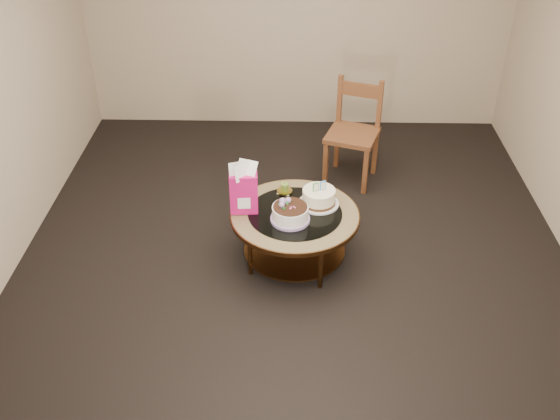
{
  "coord_description": "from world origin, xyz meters",
  "views": [
    {
      "loc": [
        -0.02,
        -4.0,
        3.25
      ],
      "look_at": [
        -0.12,
        0.02,
        0.47
      ],
      "focal_mm": 40.0,
      "sensor_mm": 36.0,
      "label": 1
    }
  ],
  "objects_px": {
    "coffee_table": "(295,221)",
    "gift_bag": "(244,188)",
    "cream_cake": "(319,197)",
    "dining_chair": "(354,132)",
    "decorated_cake": "(290,214)"
  },
  "relations": [
    {
      "from": "coffee_table",
      "to": "gift_bag",
      "type": "bearing_deg",
      "value": 177.2
    },
    {
      "from": "decorated_cake",
      "to": "cream_cake",
      "type": "bearing_deg",
      "value": 45.13
    },
    {
      "from": "coffee_table",
      "to": "decorated_cake",
      "type": "xyz_separation_m",
      "value": [
        -0.04,
        -0.1,
        0.14
      ]
    },
    {
      "from": "cream_cake",
      "to": "dining_chair",
      "type": "bearing_deg",
      "value": 47.78
    },
    {
      "from": "gift_bag",
      "to": "dining_chair",
      "type": "bearing_deg",
      "value": 49.21
    },
    {
      "from": "coffee_table",
      "to": "cream_cake",
      "type": "xyz_separation_m",
      "value": [
        0.19,
        0.12,
        0.14
      ]
    },
    {
      "from": "gift_bag",
      "to": "dining_chair",
      "type": "distance_m",
      "value": 1.6
    },
    {
      "from": "coffee_table",
      "to": "dining_chair",
      "type": "distance_m",
      "value": 1.41
    },
    {
      "from": "coffee_table",
      "to": "decorated_cake",
      "type": "distance_m",
      "value": 0.18
    },
    {
      "from": "decorated_cake",
      "to": "dining_chair",
      "type": "bearing_deg",
      "value": 67.15
    },
    {
      "from": "dining_chair",
      "to": "cream_cake",
      "type": "bearing_deg",
      "value": -88.08
    },
    {
      "from": "coffee_table",
      "to": "decorated_cake",
      "type": "height_order",
      "value": "decorated_cake"
    },
    {
      "from": "decorated_cake",
      "to": "dining_chair",
      "type": "relative_size",
      "value": 0.31
    },
    {
      "from": "gift_bag",
      "to": "dining_chair",
      "type": "height_order",
      "value": "dining_chair"
    },
    {
      "from": "coffee_table",
      "to": "cream_cake",
      "type": "relative_size",
      "value": 3.13
    }
  ]
}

